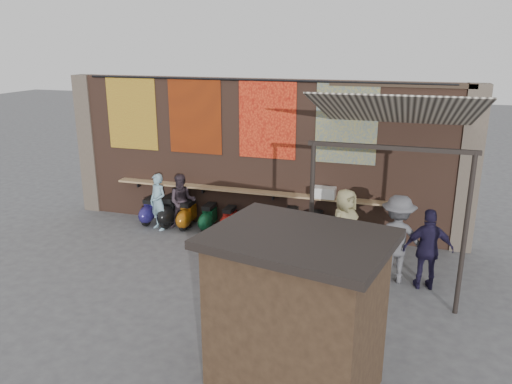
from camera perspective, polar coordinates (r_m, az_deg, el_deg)
ground at (r=11.49m, az=-3.75°, el=-8.45°), size 70.00×70.00×0.00m
brick_wall at (r=13.27m, az=0.28°, el=4.19°), size 10.00×0.40×4.00m
pier_left at (r=15.58m, az=-18.40°, el=5.23°), size 0.50×0.50×4.00m
pier_right at (r=12.78m, az=23.17°, el=2.33°), size 0.50×0.50×4.00m
eating_counter at (r=13.16m, az=-0.20°, el=0.03°), size 8.00×0.32×0.05m
shelf_box at (r=12.67m, az=7.70°, el=-0.04°), size 0.61×0.33×0.27m
tapestry_redgold at (r=14.36m, az=-14.01°, el=8.72°), size 1.50×0.02×2.00m
tapestry_sun at (r=13.48m, az=-7.00°, el=8.59°), size 1.50×0.02×2.00m
tapestry_orange at (r=12.79m, az=1.29°, el=8.27°), size 1.50×0.02×2.00m
tapestry_multi at (r=12.39m, az=10.29°, el=7.73°), size 1.50×0.02×2.00m
hang_rail at (r=12.76m, az=-0.02°, el=12.68°), size 9.50×0.06×0.06m
scooter_stool_0 at (r=14.27m, az=-12.00°, el=-2.12°), size 0.34×0.76×0.72m
scooter_stool_1 at (r=13.98m, az=-9.81°, el=-2.18°), size 0.39×0.86×0.82m
scooter_stool_2 at (r=13.72m, az=-7.89°, el=-2.62°), size 0.35×0.78×0.74m
scooter_stool_3 at (r=13.50m, az=-5.47°, el=-2.94°), size 0.33×0.74×0.71m
scooter_stool_4 at (r=13.30m, az=-3.14°, el=-3.25°), size 0.32×0.72×0.68m
scooter_stool_5 at (r=13.08m, az=-0.84°, el=-3.55°), size 0.33×0.73×0.69m
scooter_stool_6 at (r=12.92m, az=1.65°, el=-3.74°), size 0.35×0.77×0.73m
scooter_stool_7 at (r=12.77m, az=3.88°, el=-3.82°), size 0.39×0.86×0.81m
scooter_stool_8 at (r=12.64m, az=6.73°, el=-4.18°), size 0.37×0.83×0.79m
scooter_stool_9 at (r=12.62m, az=9.05°, el=-4.60°), size 0.32×0.71×0.67m
diner_left at (r=13.64m, az=-11.13°, el=-1.12°), size 0.67×0.57×1.54m
diner_right at (r=13.62m, az=-8.41°, el=-1.09°), size 0.90×0.81×1.51m
shopper_navy at (r=10.76m, az=19.08°, el=-6.23°), size 1.06×0.60×1.71m
shopper_grey at (r=10.87m, az=15.81°, el=-5.18°), size 1.23×0.72×1.89m
shopper_tan at (r=11.65m, az=10.10°, el=-3.76°), size 0.91×1.00×1.72m
market_stall at (r=7.25m, az=4.66°, el=-14.30°), size 2.42×2.01×2.32m
stall_roof at (r=6.70m, az=4.91°, el=-5.35°), size 2.72×2.29×0.12m
stall_sign at (r=7.69m, az=7.38°, el=-8.10°), size 1.18×0.28×0.50m
stall_shelf at (r=8.07m, az=7.15°, el=-13.47°), size 1.76×0.46×0.06m
awning_canvas at (r=10.66m, az=15.78°, el=8.93°), size 3.20×3.28×0.97m
awning_ledger at (r=12.21m, az=16.23°, el=11.71°), size 3.30×0.08×0.12m
awning_header at (r=9.26m, az=15.18°, el=4.90°), size 3.00×0.08×0.08m
awning_post_left at (r=9.82m, az=6.33°, el=-3.22°), size 0.09×0.09×3.10m
awning_post_right at (r=9.73m, az=22.76°, el=-4.68°), size 0.09×0.09×3.10m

